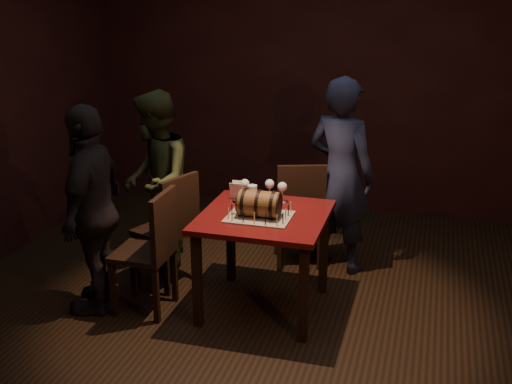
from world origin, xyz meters
TOP-DOWN VIEW (x-y plane):
  - room_shell at (0.00, 0.00)m, footprint 5.04×5.04m
  - pub_table at (-0.03, 0.15)m, footprint 0.90×0.90m
  - cake_board at (-0.05, 0.08)m, footprint 0.45×0.35m
  - barrel_cake at (-0.05, 0.08)m, footprint 0.35×0.20m
  - birthday_candles at (-0.05, 0.08)m, footprint 0.40×0.30m
  - wine_glass_left at (-0.26, 0.43)m, footprint 0.07×0.07m
  - wine_glass_mid at (-0.08, 0.48)m, footprint 0.07×0.07m
  - wine_glass_right at (0.03, 0.44)m, footprint 0.07×0.07m
  - pint_of_ale at (-0.18, 0.34)m, footprint 0.07×0.07m
  - menu_card at (-0.33, 0.44)m, footprint 0.10×0.05m
  - chair_back at (0.06, 0.95)m, footprint 0.51×0.51m
  - chair_left_rear at (-0.83, 0.32)m, footprint 0.52×0.52m
  - chair_left_front at (-0.81, -0.10)m, footprint 0.40×0.40m
  - person_back at (0.38, 1.03)m, footprint 0.70×0.58m
  - person_left_rear at (-1.10, 0.64)m, footprint 0.78×0.88m
  - person_left_front at (-1.23, -0.16)m, footprint 0.50×0.95m

SIDE VIEW (x-z plane):
  - chair_back at x=0.06m, z-range 0.06..0.99m
  - chair_left_rear at x=-0.83m, z-range 0.06..0.99m
  - chair_left_front at x=-0.81m, z-range 0.06..0.99m
  - pub_table at x=-0.03m, z-range 0.27..1.02m
  - person_left_rear at x=-1.10m, z-range 0.00..1.51m
  - cake_board at x=-0.05m, z-range 0.75..0.76m
  - person_left_front at x=-1.23m, z-range 0.00..1.55m
  - birthday_candles at x=-0.05m, z-range 0.76..0.85m
  - menu_card at x=-0.33m, z-range 0.75..0.88m
  - person_back at x=0.38m, z-range 0.00..1.64m
  - pint_of_ale at x=-0.18m, z-range 0.75..0.90m
  - barrel_cake at x=-0.05m, z-range 0.75..0.96m
  - wine_glass_mid at x=-0.08m, z-range 0.79..0.95m
  - wine_glass_left at x=-0.26m, z-range 0.79..0.95m
  - wine_glass_right at x=0.03m, z-range 0.79..0.95m
  - room_shell at x=0.00m, z-range 0.00..2.80m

